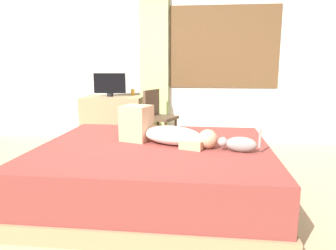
# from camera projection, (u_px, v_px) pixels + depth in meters

# --- Properties ---
(ground_plane) EXTENTS (16.00, 16.00, 0.00)m
(ground_plane) POSITION_uv_depth(u_px,v_px,m) (150.00, 204.00, 2.85)
(ground_plane) COLOR tan
(back_wall_with_window) EXTENTS (6.40, 0.14, 2.90)m
(back_wall_with_window) POSITION_uv_depth(u_px,v_px,m) (177.00, 49.00, 4.96)
(back_wall_with_window) COLOR silver
(back_wall_with_window) RESTS_ON ground
(bed) EXTENTS (2.14, 1.87, 0.50)m
(bed) POSITION_uv_depth(u_px,v_px,m) (155.00, 171.00, 2.97)
(bed) COLOR #997A56
(bed) RESTS_ON ground
(person_lying) EXTENTS (0.93, 0.51, 0.34)m
(person_lying) POSITION_uv_depth(u_px,v_px,m) (163.00, 131.00, 2.96)
(person_lying) COLOR silver
(person_lying) RESTS_ON bed
(cat) EXTENTS (0.35, 0.16, 0.21)m
(cat) POSITION_uv_depth(u_px,v_px,m) (239.00, 144.00, 2.68)
(cat) COLOR gray
(cat) RESTS_ON bed
(desk) EXTENTS (0.90, 0.56, 0.74)m
(desk) POSITION_uv_depth(u_px,v_px,m) (114.00, 120.00, 4.89)
(desk) COLOR #997A56
(desk) RESTS_ON ground
(tv_monitor) EXTENTS (0.48, 0.10, 0.35)m
(tv_monitor) POSITION_uv_depth(u_px,v_px,m) (110.00, 84.00, 4.79)
(tv_monitor) COLOR black
(tv_monitor) RESTS_ON desk
(cup) EXTENTS (0.06, 0.06, 0.10)m
(cup) POSITION_uv_depth(u_px,v_px,m) (133.00, 92.00, 5.00)
(cup) COLOR gold
(cup) RESTS_ON desk
(chair_by_desk) EXTENTS (0.50, 0.50, 0.86)m
(chair_by_desk) POSITION_uv_depth(u_px,v_px,m) (157.00, 114.00, 4.61)
(chair_by_desk) COLOR #4C3828
(chair_by_desk) RESTS_ON ground
(curtain_left) EXTENTS (0.44, 0.06, 2.67)m
(curtain_left) POSITION_uv_depth(u_px,v_px,m) (154.00, 57.00, 4.91)
(curtain_left) COLOR #ADCC75
(curtain_left) RESTS_ON ground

